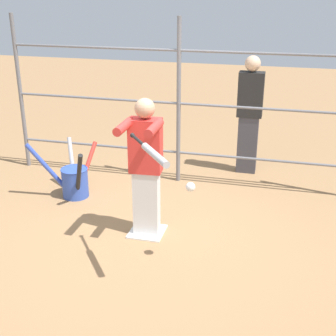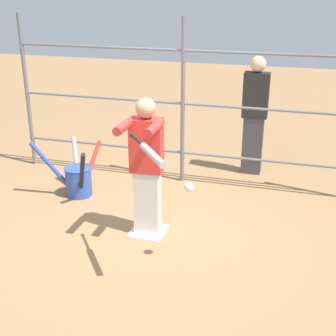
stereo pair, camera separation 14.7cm
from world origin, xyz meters
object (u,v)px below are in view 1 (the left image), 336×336
object	(u,v)px
softball_in_flight	(190,187)
bystander_behind_fence	(249,114)
baseball_bat_swinging	(152,152)
bat_bucket	(74,180)
batter	(145,164)

from	to	relation	value
softball_in_flight	bystander_behind_fence	distance (m)	2.75
baseball_bat_swinging	softball_in_flight	size ratio (longest dim) A/B	7.62
softball_in_flight	bat_bucket	xyz separation A→B (m)	(1.87, -1.24, -0.65)
baseball_bat_swinging	bystander_behind_fence	xyz separation A→B (m)	(-0.62, -3.06, -0.41)
batter	bystander_behind_fence	distance (m)	2.42
softball_in_flight	baseball_bat_swinging	bearing A→B (deg)	49.07
batter	softball_in_flight	world-z (taller)	batter
softball_in_flight	bat_bucket	size ratio (longest dim) A/B	0.10
bystander_behind_fence	softball_in_flight	bearing A→B (deg)	83.17
batter	baseball_bat_swinging	distance (m)	1.01
bat_bucket	baseball_bat_swinging	bearing A→B (deg)	134.99
softball_in_flight	bat_bucket	bearing A→B (deg)	-33.59
baseball_bat_swinging	bat_bucket	world-z (taller)	baseball_bat_swinging
bat_bucket	batter	bearing A→B (deg)	149.44
softball_in_flight	bat_bucket	world-z (taller)	softball_in_flight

